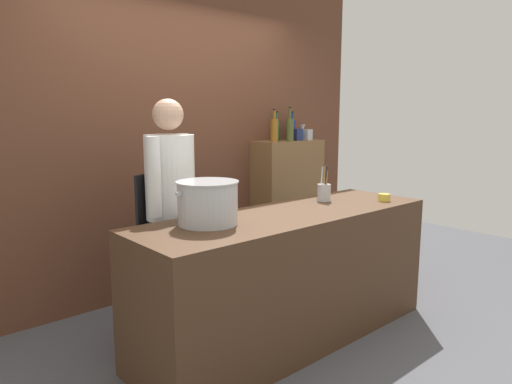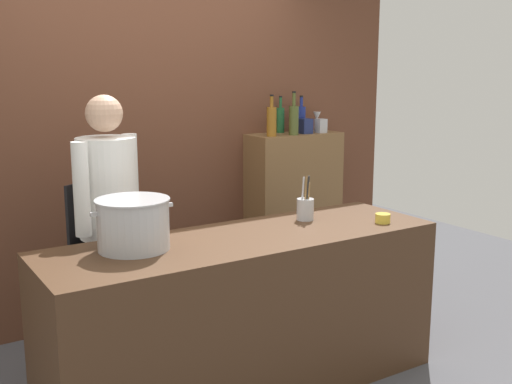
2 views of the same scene
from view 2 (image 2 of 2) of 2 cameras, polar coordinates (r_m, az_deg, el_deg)
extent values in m
cube|color=brown|center=(4.57, -10.29, 7.26)|extent=(4.40, 0.10, 3.00)
cube|color=#472D1C|center=(3.58, -0.98, -11.05)|extent=(2.25, 0.70, 0.90)
cube|color=brown|center=(5.09, 3.43, -1.90)|extent=(0.76, 0.32, 1.29)
cylinder|color=black|center=(3.96, -11.98, -9.50)|extent=(0.14, 0.14, 0.84)
cylinder|color=black|center=(3.81, -13.83, -10.40)|extent=(0.14, 0.14, 0.84)
cylinder|color=white|center=(3.69, -13.37, 0.39)|extent=(0.34, 0.34, 0.58)
cube|color=black|center=(3.86, -15.30, -2.90)|extent=(0.26, 0.18, 0.52)
cylinder|color=white|center=(3.86, -11.35, 1.38)|extent=(0.09, 0.09, 0.52)
cylinder|color=white|center=(3.52, -15.63, 0.23)|extent=(0.09, 0.09, 0.52)
sphere|color=tan|center=(3.64, -13.68, 6.97)|extent=(0.21, 0.21, 0.21)
cylinder|color=#B7BABF|center=(3.22, -11.12, -2.97)|extent=(0.36, 0.36, 0.25)
cylinder|color=#B7BABF|center=(3.19, -11.21, -0.69)|extent=(0.38, 0.38, 0.01)
cube|color=#B7BABF|center=(3.14, -14.57, -1.98)|extent=(0.04, 0.02, 0.02)
cube|color=#B7BABF|center=(3.28, -7.93, -1.15)|extent=(0.04, 0.02, 0.02)
cylinder|color=#B7BABF|center=(3.80, 4.51, -1.58)|extent=(0.10, 0.10, 0.13)
cylinder|color=olive|center=(3.79, 4.79, -0.68)|extent=(0.01, 0.03, 0.21)
cylinder|color=olive|center=(3.78, 4.52, -0.41)|extent=(0.05, 0.04, 0.25)
cylinder|color=#262626|center=(3.79, 4.69, -0.37)|extent=(0.01, 0.04, 0.25)
cylinder|color=#B7BABF|center=(3.79, 4.26, -0.42)|extent=(0.03, 0.02, 0.24)
cylinder|color=yellow|center=(3.79, 11.48, -2.36)|extent=(0.09, 0.09, 0.06)
cylinder|color=#475123|center=(4.85, 3.46, 6.52)|extent=(0.08, 0.08, 0.22)
cylinder|color=#475123|center=(4.84, 3.48, 8.43)|extent=(0.03, 0.03, 0.10)
cylinder|color=black|center=(4.84, 3.49, 9.09)|extent=(0.03, 0.03, 0.01)
cylinder|color=navy|center=(5.06, 4.13, 6.61)|extent=(0.07, 0.07, 0.21)
cylinder|color=navy|center=(5.05, 4.15, 8.20)|extent=(0.03, 0.03, 0.08)
cylinder|color=black|center=(5.05, 4.16, 8.70)|extent=(0.03, 0.03, 0.01)
cylinder|color=#8C5919|center=(4.76, 1.43, 6.43)|extent=(0.08, 0.08, 0.22)
cylinder|color=#8C5919|center=(4.75, 1.44, 8.24)|extent=(0.03, 0.03, 0.08)
cylinder|color=black|center=(4.75, 1.44, 8.80)|extent=(0.03, 0.03, 0.01)
cylinder|color=#1E592D|center=(5.02, 2.25, 6.56)|extent=(0.06, 0.06, 0.20)
cylinder|color=#1E592D|center=(5.01, 2.26, 8.15)|extent=(0.02, 0.02, 0.08)
cylinder|color=black|center=(5.01, 2.26, 8.69)|extent=(0.03, 0.03, 0.01)
cylinder|color=silver|center=(5.19, 5.55, 5.60)|extent=(0.06, 0.06, 0.01)
cylinder|color=silver|center=(5.18, 5.56, 6.05)|extent=(0.01, 0.01, 0.08)
cone|color=silver|center=(5.18, 5.57, 6.88)|extent=(0.06, 0.06, 0.08)
cube|color=#B2B2B7|center=(5.04, 5.94, 6.03)|extent=(0.07, 0.07, 0.11)
cube|color=navy|center=(4.97, 4.53, 6.01)|extent=(0.09, 0.09, 0.12)
camera|label=1|loc=(0.87, -63.95, -12.69)|focal=32.44mm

